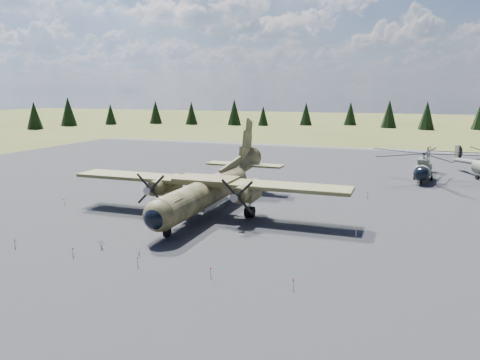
% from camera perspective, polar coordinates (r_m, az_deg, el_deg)
% --- Properties ---
extents(ground, '(500.00, 500.00, 0.00)m').
position_cam_1_polar(ground, '(48.76, -5.74, -4.84)').
color(ground, brown).
rests_on(ground, ground).
extents(apron, '(120.00, 120.00, 0.04)m').
position_cam_1_polar(apron, '(57.61, -1.36, -2.34)').
color(apron, '#545459').
rests_on(apron, ground).
extents(transport_plane, '(30.71, 27.96, 10.16)m').
position_cam_1_polar(transport_plane, '(51.04, -3.65, -0.73)').
color(transport_plane, '#3D3F22').
rests_on(transport_plane, ground).
extents(helicopter_near, '(17.98, 20.35, 4.26)m').
position_cam_1_polar(helicopter_near, '(73.48, 21.50, 2.17)').
color(helicopter_near, slate).
rests_on(helicopter_near, ground).
extents(info_placard_left, '(0.46, 0.24, 0.70)m').
position_cam_1_polar(info_placard_left, '(41.44, -16.55, -7.42)').
color(info_placard_left, gray).
rests_on(info_placard_left, ground).
extents(info_placard_right, '(0.43, 0.22, 0.66)m').
position_cam_1_polar(info_placard_right, '(39.02, -12.25, -8.39)').
color(info_placard_right, gray).
rests_on(info_placard_right, ground).
extents(barrier_fence, '(33.12, 29.62, 0.85)m').
position_cam_1_polar(barrier_fence, '(48.76, -6.28, -4.23)').
color(barrier_fence, white).
rests_on(barrier_fence, ground).
extents(treeline, '(293.63, 296.42, 10.95)m').
position_cam_1_polar(treeline, '(47.61, 1.60, 0.73)').
color(treeline, black).
rests_on(treeline, ground).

